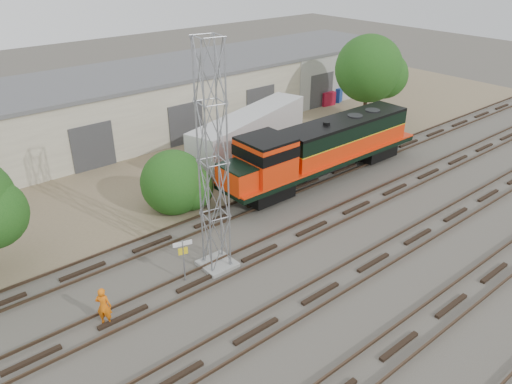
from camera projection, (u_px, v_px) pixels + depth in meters
ground at (331, 240)px, 28.18m from camera, size 140.00×140.00×0.00m
dirt_strip at (186, 160)px, 38.46m from camera, size 80.00×16.00×0.02m
tracks at (373, 262)px, 26.09m from camera, size 80.00×20.40×0.28m
warehouse at (134, 103)px, 42.76m from camera, size 58.40×10.40×5.30m
locomotive at (322, 148)px, 34.34m from camera, size 16.91×2.97×4.06m
signal_tower at (213, 166)px, 23.44m from camera, size 1.71×1.71×11.59m
sign_post at (183, 253)px, 24.11m from camera, size 0.93×0.29×2.32m
worker at (104, 306)px, 21.67m from camera, size 0.80×0.80×1.87m
semi_trailer at (252, 130)px, 37.62m from camera, size 12.38×5.96×3.76m
dumpster_blue at (335, 94)px, 52.36m from camera, size 2.07×2.02×1.50m
dumpster_red at (326, 98)px, 51.15m from camera, size 1.68×1.59×1.40m
tree_mid at (178, 184)px, 30.81m from camera, size 4.28×4.07×4.07m
tree_east at (373, 70)px, 44.06m from camera, size 6.22×5.93×8.00m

